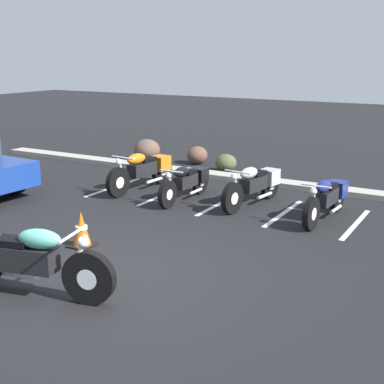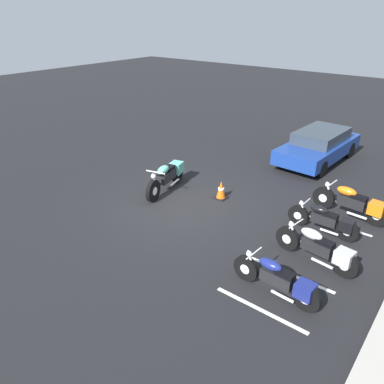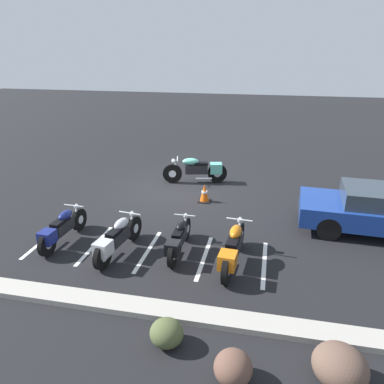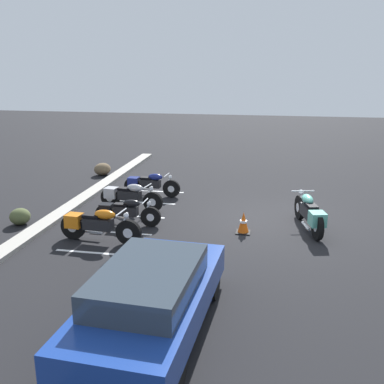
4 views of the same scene
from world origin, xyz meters
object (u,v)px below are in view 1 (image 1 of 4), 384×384
parked_bike_2 (255,184)px  parked_bike_3 (327,197)px  motorcycle_teal_featured (22,259)px  traffic_cone (82,230)px  landscape_rock_3 (147,150)px  landscape_rock_1 (197,155)px  parked_bike_1 (187,181)px  parked_bike_0 (144,169)px  landscape_rock_2 (226,163)px

parked_bike_2 → parked_bike_3: (1.63, -0.24, -0.02)m
motorcycle_teal_featured → parked_bike_2: (0.91, 5.65, -0.05)m
motorcycle_teal_featured → traffic_cone: bearing=94.2°
parked_bike_2 → landscape_rock_3: size_ratio=2.53×
motorcycle_teal_featured → landscape_rock_3: size_ratio=2.79×
motorcycle_teal_featured → landscape_rock_1: size_ratio=3.76×
motorcycle_teal_featured → parked_bike_1: 5.31m
parked_bike_0 → traffic_cone: (1.35, -3.77, -0.19)m
landscape_rock_1 → traffic_cone: 7.22m
parked_bike_0 → parked_bike_3: parked_bike_0 is taller
parked_bike_2 → parked_bike_1: bearing=-67.7°
parked_bike_0 → parked_bike_3: 4.47m
landscape_rock_1 → parked_bike_0: bearing=-83.6°
parked_bike_2 → landscape_rock_2: parked_bike_2 is taller
parked_bike_0 → parked_bike_2: bearing=96.1°
parked_bike_3 → landscape_rock_2: parked_bike_3 is taller
motorcycle_teal_featured → parked_bike_3: (2.55, 5.42, -0.07)m
parked_bike_3 → traffic_cone: size_ratio=3.44×
parked_bike_1 → parked_bike_2: (1.47, 0.38, 0.04)m
parked_bike_3 → landscape_rock_1: bearing=-121.7°
landscape_rock_2 → parked_bike_2: bearing=-52.8°
parked_bike_0 → landscape_rock_2: (0.83, 2.71, -0.23)m
parked_bike_1 → parked_bike_2: 1.51m
landscape_rock_3 → traffic_cone: landscape_rock_3 is taller
motorcycle_teal_featured → parked_bike_3: bearing=51.5°
landscape_rock_1 → landscape_rock_3: (-1.58, -0.30, 0.06)m
parked_bike_2 → landscape_rock_1: size_ratio=3.41×
parked_bike_0 → parked_bike_2: size_ratio=1.06×
landscape_rock_2 → traffic_cone: size_ratio=0.98×
motorcycle_teal_featured → landscape_rock_2: (-1.09, 8.30, -0.26)m
traffic_cone → parked_bike_2: bearing=68.9°
landscape_rock_1 → traffic_cone: size_ratio=1.05×
motorcycle_teal_featured → parked_bike_1: size_ratio=1.21×
landscape_rock_2 → landscape_rock_3: (-2.78, 0.22, 0.08)m
parked_bike_1 → landscape_rock_3: bearing=-133.8°
parked_bike_1 → landscape_rock_2: 3.07m
motorcycle_teal_featured → parked_bike_0: motorcycle_teal_featured is taller
motorcycle_teal_featured → landscape_rock_1: motorcycle_teal_featured is taller
motorcycle_teal_featured → traffic_cone: (-0.57, 1.81, -0.22)m
parked_bike_2 → landscape_rock_3: 5.57m
parked_bike_3 → landscape_rock_3: size_ratio=2.44×
landscape_rock_1 → landscape_rock_3: bearing=-169.1°
motorcycle_teal_featured → traffic_cone: size_ratio=3.94×
parked_bike_3 → landscape_rock_2: 4.65m
landscape_rock_1 → landscape_rock_3: 1.61m
landscape_rock_3 → parked_bike_3: bearing=-25.8°
parked_bike_0 → landscape_rock_1: 3.26m
parked_bike_1 → landscape_rock_3: parked_bike_1 is taller
landscape_rock_3 → traffic_cone: (3.30, -6.71, -0.04)m
landscape_rock_3 → landscape_rock_1: bearing=10.9°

